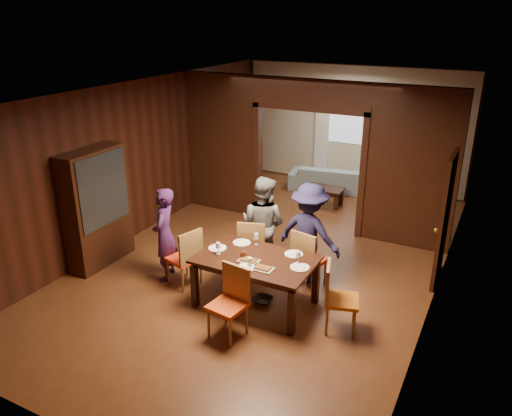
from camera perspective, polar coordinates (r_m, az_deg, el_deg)
The scene contains 32 objects.
floor at distance 8.86m, azimuth 1.84°, elevation -5.59°, with size 9.00×9.00×0.00m, color #582B18.
ceiling at distance 7.96m, azimuth 2.09°, elevation 13.30°, with size 5.50×9.00×0.02m, color silver.
room_walls at distance 9.95m, azimuth 6.67°, elevation 6.67°, with size 5.52×9.01×2.90m.
person_purple at distance 8.01m, azimuth -10.40°, elevation -2.99°, with size 0.56×0.37×1.53m, color #3B1C51.
person_grey at distance 8.11m, azimuth 0.81°, elevation -1.89°, with size 0.79×0.62×1.63m, color slate.
person_navy at distance 7.85m, azimuth 6.09°, elevation -2.86°, with size 1.05×0.60×1.63m, color #1C1940.
sofa at distance 12.15m, azimuth 8.68°, elevation 3.38°, with size 2.01×0.78×0.59m, color #85A0AE.
serving_bowl at distance 7.18m, azimuth 0.79°, elevation -5.35°, with size 0.30×0.30×0.07m, color black.
dining_table at distance 7.35m, azimuth -0.05°, elevation -8.37°, with size 1.69×1.05×0.76m, color black.
coffee_table at distance 11.22m, azimuth 7.88°, elevation 1.35°, with size 0.80×0.50×0.40m, color black.
chair_left at distance 7.88m, azimuth -8.26°, elevation -5.53°, with size 0.44×0.44×0.97m, color red, non-canonical shape.
chair_right at distance 6.85m, azimuth 9.79°, elevation -10.12°, with size 0.44×0.44×0.97m, color #CA6713, non-canonical shape.
chair_far_l at distance 8.15m, azimuth -0.33°, elevation -4.32°, with size 0.44×0.44×0.97m, color orange, non-canonical shape.
chair_far_r at distance 7.81m, azimuth 6.18°, elevation -5.68°, with size 0.44×0.44×0.97m, color red, non-canonical shape.
chair_near at distance 6.65m, azimuth -3.30°, elevation -10.89°, with size 0.44×0.44×0.97m, color #E24515, non-canonical shape.
hutch at distance 8.70m, azimuth -17.76°, elevation 0.01°, with size 0.40×1.20×2.00m, color black.
door_right at distance 8.22m, azimuth 20.74°, elevation -1.26°, with size 0.06×0.90×2.10m, color black.
window_far at distance 12.27m, azimuth 11.07°, elevation 10.21°, with size 1.20×0.03×1.30m, color silver.
curtain_left at distance 12.55m, azimuth 7.56°, elevation 8.57°, with size 0.35×0.06×2.40m, color white.
curtain_right at distance 12.15m, azimuth 14.27°, elevation 7.65°, with size 0.35×0.06×2.40m, color white.
plate_left at distance 7.46m, azimuth -4.43°, elevation -4.58°, with size 0.27×0.27×0.01m, color white.
plate_far_l at distance 7.61m, azimuth -1.64°, elevation -3.97°, with size 0.27×0.27×0.01m, color white.
plate_far_r at distance 7.28m, azimuth 4.33°, elevation -5.27°, with size 0.27×0.27×0.01m, color white.
plate_right at distance 6.93m, azimuth 5.03°, elevation -6.76°, with size 0.27×0.27×0.01m, color silver.
plate_near at distance 6.92m, azimuth -0.91°, elevation -6.74°, with size 0.27×0.27×0.01m, color white.
platter_a at distance 7.07m, azimuth -0.83°, elevation -5.99°, with size 0.30×0.20×0.04m, color gray.
platter_b at distance 6.86m, azimuth 0.77°, elevation -6.89°, with size 0.30×0.20×0.04m, color gray.
wineglass_left at distance 7.26m, azimuth -4.34°, elevation -4.61°, with size 0.08×0.08×0.18m, color silver, non-canonical shape.
wineglass_far at distance 7.52m, azimuth 0.04°, elevation -3.57°, with size 0.08×0.08×0.18m, color white, non-canonical shape.
wineglass_right at distance 7.01m, azimuth 4.84°, elevation -5.64°, with size 0.08×0.08×0.18m, color white, non-canonical shape.
tumbler at distance 6.90m, azimuth -0.71°, elevation -6.22°, with size 0.07×0.07×0.14m, color silver.
condiment_jar at distance 7.15m, azimuth -1.48°, elevation -5.32°, with size 0.08×0.08×0.11m, color #472110, non-canonical shape.
Camera 1 is at (3.36, -7.12, 4.06)m, focal length 35.00 mm.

